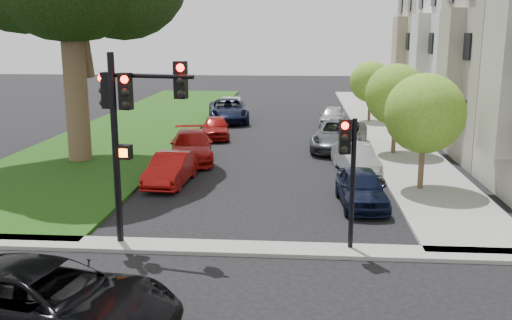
# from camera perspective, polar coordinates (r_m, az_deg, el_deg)

# --- Properties ---
(ground) EXTENTS (140.00, 140.00, 0.00)m
(ground) POSITION_cam_1_polar(r_m,az_deg,el_deg) (14.75, -1.55, -11.90)
(ground) COLOR black
(ground) RESTS_ON ground
(grass_strip) EXTENTS (8.00, 44.00, 0.12)m
(grass_strip) POSITION_cam_1_polar(r_m,az_deg,el_deg) (39.25, -11.02, 3.52)
(grass_strip) COLOR #1A370C
(grass_strip) RESTS_ON ground
(sidewalk_right) EXTENTS (3.50, 44.00, 0.12)m
(sidewalk_right) POSITION_cam_1_polar(r_m,az_deg,el_deg) (38.20, 12.44, 3.21)
(sidewalk_right) COLOR gray
(sidewalk_right) RESTS_ON ground
(sidewalk_cross) EXTENTS (60.00, 1.00, 0.12)m
(sidewalk_cross) POSITION_cam_1_polar(r_m,az_deg,el_deg) (16.56, -0.82, -8.85)
(sidewalk_cross) COLOR gray
(sidewalk_cross) RESTS_ON ground
(house_c) EXTENTS (7.70, 7.55, 15.97)m
(house_c) POSITION_cam_1_polar(r_m,az_deg,el_deg) (37.98, 21.92, 12.98)
(house_c) COLOR #A8A49F
(house_c) RESTS_ON ground
(house_d) EXTENTS (7.70, 7.55, 15.97)m
(house_d) POSITION_cam_1_polar(r_m,az_deg,el_deg) (45.21, 19.08, 13.00)
(house_d) COLOR gray
(house_d) RESTS_ON ground
(small_tree_a) EXTENTS (3.09, 3.09, 4.64)m
(small_tree_a) POSITION_cam_1_polar(r_m,az_deg,el_deg) (22.86, 16.51, 4.47)
(small_tree_a) COLOR #50392D
(small_tree_a) RESTS_ON ground
(small_tree_b) EXTENTS (3.09, 3.09, 4.63)m
(small_tree_b) POSITION_cam_1_polar(r_m,az_deg,el_deg) (29.51, 13.83, 6.36)
(small_tree_b) COLOR #50392D
(small_tree_b) RESTS_ON ground
(small_tree_c) EXTENTS (2.82, 2.82, 4.23)m
(small_tree_c) POSITION_cam_1_polar(r_m,az_deg,el_deg) (40.16, 11.38, 7.67)
(small_tree_c) COLOR #50392D
(small_tree_c) RESTS_ON ground
(traffic_signal_main) EXTENTS (2.74, 0.76, 5.60)m
(traffic_signal_main) POSITION_cam_1_polar(r_m,az_deg,el_deg) (16.46, -12.55, 4.44)
(traffic_signal_main) COLOR black
(traffic_signal_main) RESTS_ON ground
(traffic_signal_secondary) EXTENTS (0.50, 0.40, 3.84)m
(traffic_signal_secondary) POSITION_cam_1_polar(r_m,az_deg,el_deg) (15.97, 9.25, 0.01)
(traffic_signal_secondary) COLOR black
(traffic_signal_secondary) RESTS_ON ground
(car_cross_near) EXTENTS (6.02, 3.54, 1.57)m
(car_cross_near) POSITION_cam_1_polar(r_m,az_deg,el_deg) (12.67, -20.37, -13.14)
(car_cross_near) COLOR black
(car_cross_near) RESTS_ON ground
(car_parked_0) EXTENTS (1.83, 4.04, 1.34)m
(car_parked_0) POSITION_cam_1_polar(r_m,az_deg,el_deg) (20.86, 10.50, -2.73)
(car_parked_0) COLOR black
(car_parked_0) RESTS_ON ground
(car_parked_1) EXTENTS (2.02, 4.08, 1.29)m
(car_parked_1) POSITION_cam_1_polar(r_m,az_deg,el_deg) (25.75, 9.93, 0.16)
(car_parked_1) COLOR #999BA0
(car_parked_1) RESTS_ON ground
(car_parked_2) EXTENTS (3.52, 5.97, 1.56)m
(car_parked_2) POSITION_cam_1_polar(r_m,az_deg,el_deg) (30.68, 8.37, 2.47)
(car_parked_2) COLOR #3F4247
(car_parked_2) RESTS_ON ground
(car_parked_3) EXTENTS (2.10, 4.05, 1.32)m
(car_parked_3) POSITION_cam_1_polar(r_m,az_deg,el_deg) (38.48, 7.67, 4.37)
(car_parked_3) COLOR #999BA0
(car_parked_3) RESTS_ON ground
(car_parked_5) EXTENTS (1.63, 4.03, 1.30)m
(car_parked_5) POSITION_cam_1_polar(r_m,az_deg,el_deg) (23.64, -8.49, -0.89)
(car_parked_5) COLOR maroon
(car_parked_5) RESTS_ON ground
(car_parked_6) EXTENTS (2.92, 5.27, 1.44)m
(car_parked_6) POSITION_cam_1_polar(r_m,az_deg,el_deg) (27.84, -6.47, 1.37)
(car_parked_6) COLOR maroon
(car_parked_6) RESTS_ON ground
(car_parked_7) EXTENTS (2.08, 4.02, 1.31)m
(car_parked_7) POSITION_cam_1_polar(r_m,az_deg,el_deg) (33.77, -4.04, 3.29)
(car_parked_7) COLOR maroon
(car_parked_7) RESTS_ON ground
(car_parked_8) EXTENTS (3.58, 6.09, 1.59)m
(car_parked_8) POSITION_cam_1_polar(r_m,az_deg,el_deg) (40.01, -2.79, 4.98)
(car_parked_8) COLOR black
(car_parked_8) RESTS_ON ground
(car_parked_9) EXTENTS (1.83, 4.02, 1.28)m
(car_parked_9) POSITION_cam_1_polar(r_m,az_deg,el_deg) (43.66, -2.47, 5.42)
(car_parked_9) COLOR silver
(car_parked_9) RESTS_ON ground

